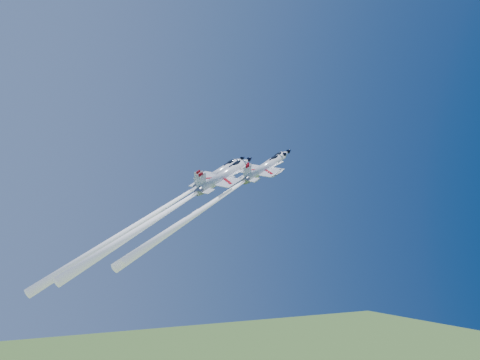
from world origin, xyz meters
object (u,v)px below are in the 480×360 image
jet_right (220,198)px  jet_slot (174,208)px  jet_lead (220,197)px  jet_left (159,211)px

jet_right → jet_slot: bearing=-113.5°
jet_lead → jet_left: jet_lead is taller
jet_slot → jet_left: bearing=157.6°
jet_left → jet_right: size_ratio=1.24×
jet_left → jet_lead: bearing=41.3°
jet_left → jet_right: jet_left is taller
jet_slot → jet_lead: bearing=90.1°
jet_right → jet_lead: bearing=135.4°
jet_left → jet_right: 15.33m
jet_left → jet_slot: size_ratio=1.16×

